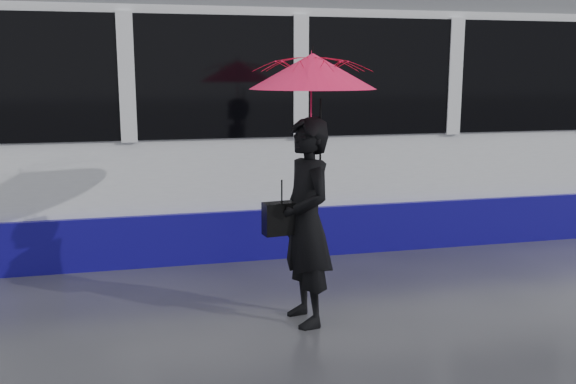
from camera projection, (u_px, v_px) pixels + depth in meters
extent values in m
plane|color=#2D2D33|center=(277.00, 294.00, 6.64)|extent=(90.00, 90.00, 0.00)
cube|color=#3F3D38|center=(247.00, 248.00, 8.34)|extent=(34.00, 0.07, 0.02)
cube|color=#3F3D38|center=(231.00, 223.00, 9.72)|extent=(34.00, 0.07, 0.02)
cube|color=white|center=(7.00, 131.00, 8.08)|extent=(24.00, 2.40, 2.95)
cube|color=#130B7C|center=(15.00, 225.00, 8.30)|extent=(24.00, 2.56, 0.62)
cube|color=black|center=(3.00, 77.00, 7.95)|extent=(23.00, 2.48, 1.40)
imported|color=black|center=(306.00, 222.00, 5.75)|extent=(0.54, 0.74, 1.88)
imported|color=#FF1570|center=(312.00, 105.00, 5.56)|extent=(1.17, 1.18, 0.94)
cone|color=#FF1570|center=(313.00, 71.00, 5.51)|extent=(1.25, 1.25, 0.31)
cylinder|color=black|center=(313.00, 50.00, 5.48)|extent=(0.01, 0.01, 0.07)
cylinder|color=black|center=(320.00, 145.00, 5.67)|extent=(0.02, 0.02, 0.82)
cube|color=black|center=(282.00, 218.00, 5.71)|extent=(0.35, 0.19, 0.29)
cylinder|color=black|center=(282.00, 192.00, 5.66)|extent=(0.01, 0.01, 0.18)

